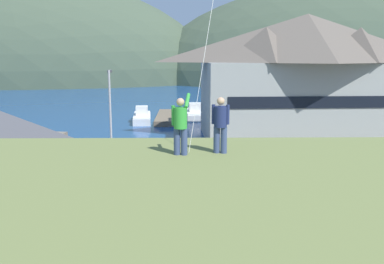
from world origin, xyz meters
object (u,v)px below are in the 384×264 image
harbor_lodge (306,73)px  person_kite_flyer (180,124)px  parked_car_back_row_right (306,165)px  moored_boat_outer_mooring (195,113)px  parked_car_mid_row_near (346,192)px  parking_light_pole (110,112)px  parked_car_mid_row_far (224,168)px  storage_shed_near_lot (3,151)px  parked_car_front_row_end (252,201)px  parked_car_corner_spot (39,203)px  parked_car_back_row_left (158,195)px  wharf_dock (169,117)px  parked_car_front_row_red (98,167)px  person_companion (220,123)px  moored_boat_wharfside (142,117)px

harbor_lodge → person_kite_flyer: bearing=-112.3°
harbor_lodge → parked_car_back_row_right: 16.75m
moored_boat_outer_mooring → parked_car_mid_row_near: (7.79, -34.59, 0.34)m
parked_car_back_row_right → parking_light_pole: size_ratio=0.58×
harbor_lodge → parked_car_mid_row_near: harbor_lodge is taller
parked_car_mid_row_far → person_kite_flyer: size_ratio=2.34×
storage_shed_near_lot → moored_boat_outer_mooring: size_ratio=1.01×
moored_boat_outer_mooring → parked_car_mid_row_far: 29.54m
harbor_lodge → moored_boat_outer_mooring: 18.75m
storage_shed_near_lot → parked_car_front_row_end: bearing=-16.8°
parked_car_corner_spot → parking_light_pole: parking_light_pole is taller
parked_car_mid_row_near → moored_boat_outer_mooring: bearing=102.7°
moored_boat_outer_mooring → parked_car_back_row_left: 35.07m
wharf_dock → parked_car_back_row_left: size_ratio=2.75×
moored_boat_outer_mooring → parked_car_corner_spot: 37.31m
parked_car_back_row_left → parked_car_mid_row_near: same height
storage_shed_near_lot → wharf_dock: (9.16, 30.07, -2.41)m
moored_boat_outer_mooring → parked_car_front_row_end: 36.04m
parked_car_corner_spot → parked_car_back_row_right: 17.66m
parked_car_front_row_red → parked_car_back_row_right: bearing=0.9°
parked_car_mid_row_near → person_companion: 13.74m
moored_boat_outer_mooring → parked_car_back_row_left: moored_boat_outer_mooring is taller
moored_boat_outer_mooring → parked_car_front_row_end: moored_boat_outer_mooring is taller
parked_car_corner_spot → person_companion: (8.73, -8.07, 5.55)m
harbor_lodge → wharf_dock: bearing=140.2°
parked_car_mid_row_near → parked_car_back_row_right: bearing=96.3°
moored_boat_outer_mooring → parked_car_front_row_red: size_ratio=1.77×
parked_car_mid_row_far → parked_car_front_row_red: (-8.68, 0.37, 0.00)m
parked_car_mid_row_far → person_companion: size_ratio=2.50×
storage_shed_near_lot → harbor_lodge: bearing=36.5°
parked_car_corner_spot → harbor_lodge: bearing=48.2°
parked_car_back_row_right → moored_boat_wharfside: bearing=119.0°
parked_car_front_row_red → parking_light_pole: bearing=84.5°
parked_car_back_row_right → parked_car_front_row_red: same height
parked_car_back_row_left → parked_car_mid_row_near: (10.58, 0.37, 0.00)m
harbor_lodge → parked_car_mid_row_near: 21.93m
parked_car_front_row_end → parking_light_pole: bearing=131.5°
storage_shed_near_lot → moored_boat_outer_mooring: (12.71, 31.46, -2.04)m
wharf_dock → parked_car_front_row_end: (5.78, -34.59, 0.71)m
moored_boat_wharfside → parked_car_back_row_left: (4.17, -31.54, 0.34)m
storage_shed_near_lot → person_kite_flyer: 17.70m
parked_car_front_row_end → parked_car_mid_row_near: (5.56, 1.38, 0.00)m
parked_car_back_row_left → person_companion: 11.17m
moored_boat_outer_mooring → parked_car_front_row_red: 30.05m
person_kite_flyer → parked_car_front_row_end: bearing=66.9°
moored_boat_wharfside → parked_car_mid_row_far: 27.38m
moored_boat_wharfside → person_kite_flyer: (5.54, -41.10, 5.91)m
wharf_dock → moored_boat_wharfside: moored_boat_wharfside is taller
parked_car_corner_spot → parked_car_mid_row_near: size_ratio=1.03×
moored_boat_wharfside → parked_car_back_row_left: 31.82m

